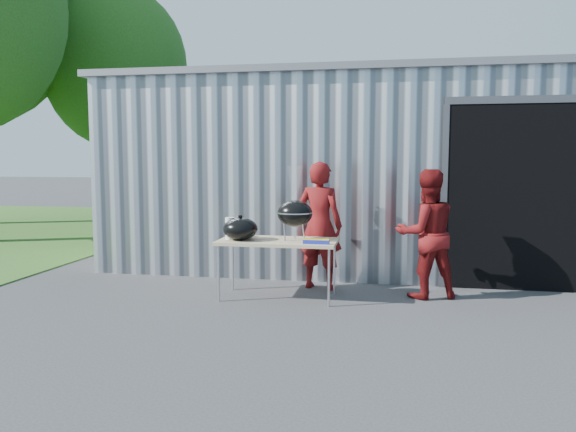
% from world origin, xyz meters
% --- Properties ---
extents(ground, '(80.00, 80.00, 0.00)m').
position_xyz_m(ground, '(0.00, 0.00, 0.00)').
color(ground, '#343437').
extents(building, '(8.20, 6.20, 3.10)m').
position_xyz_m(building, '(0.92, 4.59, 1.54)').
color(building, silver).
rests_on(building, ground).
extents(tree_far, '(4.04, 4.04, 6.68)m').
position_xyz_m(tree_far, '(-6.50, 9.00, 4.35)').
color(tree_far, '#442D19').
rests_on(tree_far, ground).
extents(folding_table, '(1.50, 0.75, 0.75)m').
position_xyz_m(folding_table, '(-0.06, 0.69, 0.71)').
color(folding_table, tan).
rests_on(folding_table, ground).
extents(kettle_grill, '(0.45, 0.45, 0.94)m').
position_xyz_m(kettle_grill, '(0.16, 0.70, 1.17)').
color(kettle_grill, black).
rests_on(kettle_grill, folding_table).
extents(grill_lid, '(0.44, 0.44, 0.32)m').
position_xyz_m(grill_lid, '(-0.52, 0.59, 0.89)').
color(grill_lid, black).
rests_on(grill_lid, folding_table).
extents(paper_towels, '(0.12, 0.12, 0.28)m').
position_xyz_m(paper_towels, '(-0.67, 0.64, 0.89)').
color(paper_towels, white).
rests_on(paper_towels, folding_table).
extents(white_tub, '(0.20, 0.15, 0.10)m').
position_xyz_m(white_tub, '(-0.61, 0.88, 0.80)').
color(white_tub, white).
rests_on(white_tub, folding_table).
extents(foil_box, '(0.32, 0.06, 0.06)m').
position_xyz_m(foil_box, '(0.47, 0.44, 0.78)').
color(foil_box, '#1924A7').
rests_on(foil_box, folding_table).
extents(person_cook, '(0.71, 0.54, 1.74)m').
position_xyz_m(person_cook, '(0.40, 1.30, 0.87)').
color(person_cook, maroon).
rests_on(person_cook, ground).
extents(person_bystander, '(0.96, 0.84, 1.65)m').
position_xyz_m(person_bystander, '(1.80, 1.07, 0.82)').
color(person_bystander, maroon).
rests_on(person_bystander, ground).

